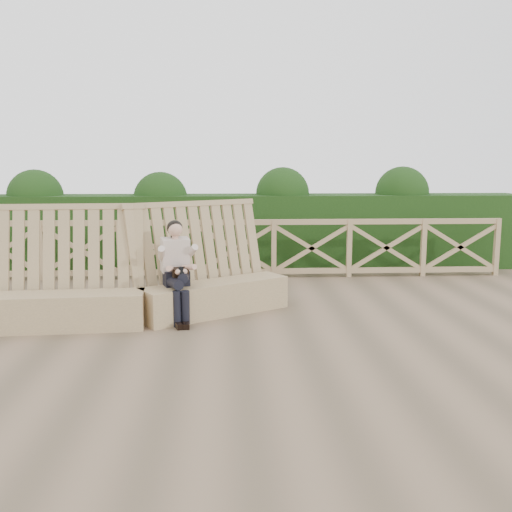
{
  "coord_description": "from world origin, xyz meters",
  "views": [
    {
      "loc": [
        -0.2,
        -7.04,
        2.07
      ],
      "look_at": [
        0.21,
        0.4,
        0.9
      ],
      "focal_mm": 40.0,
      "sensor_mm": 36.0,
      "label": 1
    }
  ],
  "objects": [
    {
      "name": "hedge",
      "position": [
        0.0,
        4.7,
        0.75
      ],
      "size": [
        12.0,
        1.2,
        1.5
      ],
      "primitive_type": "cube",
      "color": "black",
      "rests_on": "ground"
    },
    {
      "name": "bench",
      "position": [
        -1.36,
        0.61,
        0.4
      ],
      "size": [
        4.17,
        1.96,
        1.6
      ],
      "rotation": [
        0.0,
        0.0,
        0.31
      ],
      "color": "#8C7750",
      "rests_on": "ground"
    },
    {
      "name": "woman",
      "position": [
        -0.85,
        0.56,
        0.74
      ],
      "size": [
        0.48,
        0.83,
        1.36
      ],
      "rotation": [
        0.0,
        0.0,
        0.31
      ],
      "color": "black",
      "rests_on": "ground"
    },
    {
      "name": "guardrail",
      "position": [
        0.0,
        3.5,
        0.55
      ],
      "size": [
        10.1,
        0.09,
        1.1
      ],
      "color": "#9A855A",
      "rests_on": "ground"
    },
    {
      "name": "ground",
      "position": [
        0.0,
        0.0,
        0.0
      ],
      "size": [
        60.0,
        60.0,
        0.0
      ],
      "primitive_type": "plane",
      "color": "brown",
      "rests_on": "ground"
    }
  ]
}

